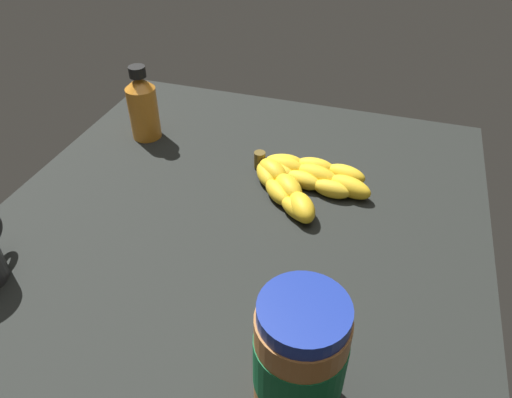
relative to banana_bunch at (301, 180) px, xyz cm
name	(u,v)px	position (x,y,z in cm)	size (l,w,h in cm)	color
ground_plane	(242,216)	(8.21, -7.46, -3.18)	(76.59, 74.86, 3.16)	black
banana_bunch	(301,180)	(0.00, 0.00, 0.00)	(17.16, 21.25, 3.62)	yellow
peanut_butter_jar	(299,359)	(36.62, 8.22, 6.12)	(9.01, 9.01, 15.63)	#9E602D
honey_bottle	(143,106)	(-7.32, -32.29, 4.85)	(5.53, 5.53, 14.17)	orange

